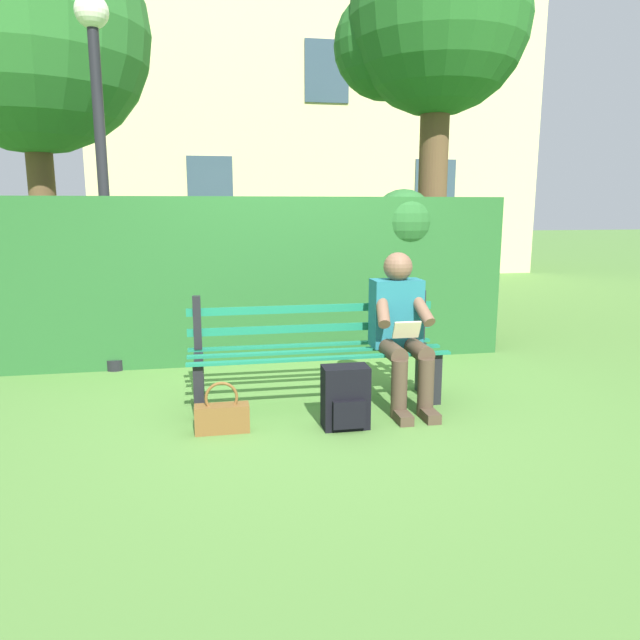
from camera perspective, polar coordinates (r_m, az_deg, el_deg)
name	(u,v)px	position (r m, az deg, el deg)	size (l,w,h in m)	color
ground	(318,404)	(4.58, -0.23, -8.09)	(60.00, 60.00, 0.00)	#517F38
park_bench	(316,349)	(4.53, -0.39, -2.86)	(1.94, 0.49, 0.83)	black
person_seated	(401,326)	(4.48, 7.80, -0.58)	(0.44, 0.73, 1.15)	#1E6672
hedge_backdrop	(264,274)	(5.92, -5.46, 4.47)	(4.77, 0.78, 1.66)	#265B28
tree	(429,31)	(7.94, 10.49, 25.77)	(2.27, 2.16, 4.73)	brown
building_facade	(314,123)	(14.05, -0.54, 18.54)	(9.51, 2.85, 6.69)	beige
backpack	(345,398)	(4.05, 2.48, -7.52)	(0.31, 0.26, 0.43)	black
handbag	(222,416)	(4.06, -9.46, -9.18)	(0.36, 0.13, 0.35)	brown
tree_far	(19,39)	(8.27, -27.07, 23.07)	(2.87, 2.73, 4.82)	brown
lamp_post	(100,135)	(5.66, -20.51, 16.39)	(0.28, 0.28, 3.23)	black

